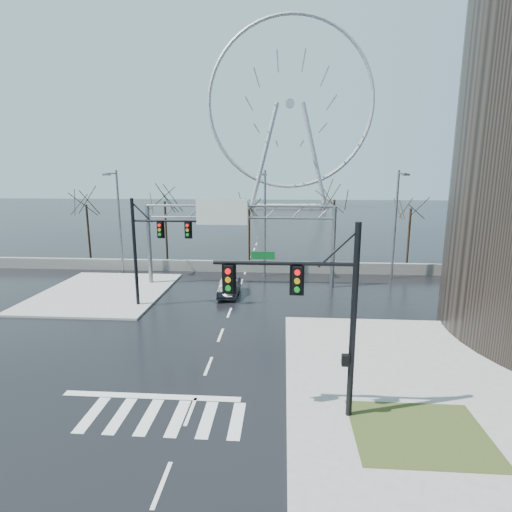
# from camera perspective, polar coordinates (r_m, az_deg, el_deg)

# --- Properties ---
(ground) EXTENTS (260.00, 260.00, 0.00)m
(ground) POSITION_cam_1_polar(r_m,az_deg,el_deg) (21.46, -6.81, -15.33)
(ground) COLOR black
(ground) RESTS_ON ground
(sidewalk_right_ext) EXTENTS (12.00, 10.00, 0.15)m
(sidewalk_right_ext) POSITION_cam_1_polar(r_m,az_deg,el_deg) (23.73, 19.35, -12.99)
(sidewalk_right_ext) COLOR gray
(sidewalk_right_ext) RESTS_ON ground
(sidewalk_far) EXTENTS (10.00, 12.00, 0.15)m
(sidewalk_far) POSITION_cam_1_polar(r_m,az_deg,el_deg) (35.45, -20.88, -4.84)
(sidewalk_far) COLOR gray
(sidewalk_far) RESTS_ON ground
(grass_strip) EXTENTS (5.00, 4.00, 0.02)m
(grass_strip) POSITION_cam_1_polar(r_m,az_deg,el_deg) (17.56, 22.34, -22.32)
(grass_strip) COLOR #263717
(grass_strip) RESTS_ON sidewalk_near
(barrier_wall) EXTENTS (52.00, 0.50, 1.10)m
(barrier_wall) POSITION_cam_1_polar(r_m,az_deg,el_deg) (40.00, -1.52, -1.50)
(barrier_wall) COLOR slate
(barrier_wall) RESTS_ON ground
(signal_mast_near) EXTENTS (5.52, 0.41, 8.00)m
(signal_mast_near) POSITION_cam_1_polar(r_m,az_deg,el_deg) (15.55, 8.92, -6.66)
(signal_mast_near) COLOR black
(signal_mast_near) RESTS_ON ground
(signal_mast_far) EXTENTS (4.72, 0.41, 8.00)m
(signal_mast_far) POSITION_cam_1_polar(r_m,az_deg,el_deg) (29.74, -14.98, 1.87)
(signal_mast_far) COLOR black
(signal_mast_far) RESTS_ON ground
(sign_gantry) EXTENTS (16.36, 0.40, 7.60)m
(sign_gantry) POSITION_cam_1_polar(r_m,az_deg,el_deg) (34.26, -3.00, 4.12)
(sign_gantry) COLOR slate
(sign_gantry) RESTS_ON ground
(streetlight_left) EXTENTS (0.50, 2.55, 10.00)m
(streetlight_left) POSITION_cam_1_polar(r_m,az_deg,el_deg) (40.32, -19.15, 5.66)
(streetlight_left) COLOR slate
(streetlight_left) RESTS_ON ground
(streetlight_mid) EXTENTS (0.50, 2.55, 10.00)m
(streetlight_mid) POSITION_cam_1_polar(r_m,az_deg,el_deg) (37.15, 1.25, 5.83)
(streetlight_mid) COLOR slate
(streetlight_mid) RESTS_ON ground
(streetlight_right) EXTENTS (0.50, 2.55, 10.00)m
(streetlight_right) POSITION_cam_1_polar(r_m,az_deg,el_deg) (38.49, 19.47, 5.37)
(streetlight_right) COLOR slate
(streetlight_right) RESTS_ON ground
(tree_far_left) EXTENTS (3.50, 3.50, 7.00)m
(tree_far_left) POSITION_cam_1_polar(r_m,az_deg,el_deg) (48.15, -23.04, 5.90)
(tree_far_left) COLOR black
(tree_far_left) RESTS_ON ground
(tree_left) EXTENTS (3.75, 3.75, 7.50)m
(tree_left) POSITION_cam_1_polar(r_m,az_deg,el_deg) (44.29, -12.87, 6.62)
(tree_left) COLOR black
(tree_left) RESTS_ON ground
(tree_center) EXTENTS (3.25, 3.25, 6.50)m
(tree_center) POSITION_cam_1_polar(r_m,az_deg,el_deg) (43.65, -0.99, 5.78)
(tree_center) COLOR black
(tree_center) RESTS_ON ground
(tree_right) EXTENTS (3.90, 3.90, 7.80)m
(tree_right) POSITION_cam_1_polar(r_m,az_deg,el_deg) (42.71, 11.09, 6.84)
(tree_right) COLOR black
(tree_right) RESTS_ON ground
(tree_far_right) EXTENTS (3.40, 3.40, 6.80)m
(tree_far_right) POSITION_cam_1_polar(r_m,az_deg,el_deg) (44.95, 21.19, 5.48)
(tree_far_right) COLOR black
(tree_far_right) RESTS_ON ground
(ferris_wheel) EXTENTS (45.00, 6.00, 50.91)m
(ferris_wheel) POSITION_cam_1_polar(r_m,az_deg,el_deg) (114.92, 4.85, 19.98)
(ferris_wheel) COLOR gray
(ferris_wheel) RESTS_ON ground
(car) EXTENTS (1.47, 4.10, 1.35)m
(car) POSITION_cam_1_polar(r_m,az_deg,el_deg) (32.48, -3.83, -4.46)
(car) COLOR black
(car) RESTS_ON ground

